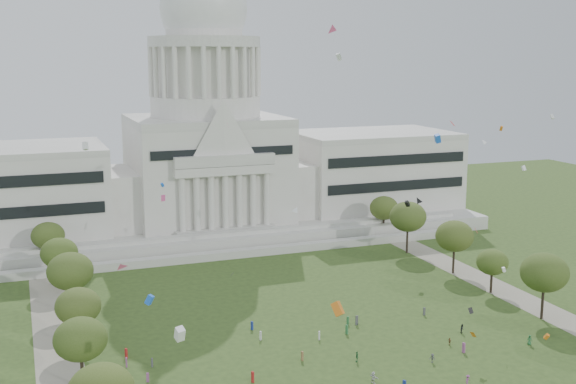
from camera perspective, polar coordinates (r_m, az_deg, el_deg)
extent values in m
cube|color=#B9B7AD|center=(220.76, -6.39, -2.43)|extent=(160.00, 60.00, 4.00)
cube|color=#B9B7AD|center=(190.15, -3.93, -4.86)|extent=(130.00, 3.00, 2.00)
cube|color=#B9B7AD|center=(197.18, -4.60, -3.85)|extent=(140.00, 3.00, 5.00)
cube|color=beige|center=(210.94, -21.04, -0.10)|extent=(50.00, 34.00, 22.00)
cube|color=beige|center=(236.48, 6.63, 1.66)|extent=(50.00, 34.00, 22.00)
cube|color=beige|center=(210.98, -13.37, -0.50)|extent=(12.00, 26.00, 16.00)
cube|color=beige|center=(223.88, 0.45, 0.44)|extent=(12.00, 26.00, 16.00)
cube|color=beige|center=(216.73, -6.42, 1.64)|extent=(44.00, 38.00, 28.00)
cube|color=beige|center=(197.12, -5.01, 1.70)|extent=(28.00, 3.00, 2.40)
cube|color=black|center=(193.66, -21.09, -0.42)|extent=(46.00, 0.40, 11.00)
cube|color=black|center=(221.21, 8.67, 1.50)|extent=(46.00, 0.40, 11.00)
cylinder|color=beige|center=(214.52, -6.53, 6.76)|extent=(32.00, 32.00, 6.00)
cylinder|color=beige|center=(214.07, -6.58, 9.43)|extent=(28.00, 28.00, 14.00)
cylinder|color=#B9B7AD|center=(214.04, -6.63, 11.71)|extent=(32.40, 32.40, 3.00)
cylinder|color=beige|center=(214.21, -6.67, 13.18)|extent=(22.00, 22.00, 8.00)
ellipsoid|color=silver|center=(214.42, -6.69, 14.24)|extent=(25.00, 25.00, 26.20)
cube|color=gray|center=(134.23, -17.64, -12.62)|extent=(8.00, 160.00, 0.04)
cube|color=gray|center=(167.31, 17.64, -7.91)|extent=(8.00, 160.00, 0.04)
cylinder|color=black|center=(121.64, -15.94, -13.65)|extent=(0.56, 0.56, 5.47)
ellipsoid|color=#324B18|center=(119.40, -16.08, -11.11)|extent=(8.42, 8.42, 6.89)
cylinder|color=black|center=(154.85, 19.46, -8.34)|extent=(0.56, 0.56, 6.20)
ellipsoid|color=#324A18|center=(152.90, 19.61, -6.01)|extent=(9.55, 9.55, 7.82)
cylinder|color=black|center=(137.04, -16.13, -10.86)|extent=(0.56, 0.56, 5.27)
ellipsoid|color=#3A4A1C|center=(135.12, -16.26, -8.65)|extent=(8.12, 8.12, 6.65)
cylinder|color=black|center=(167.88, 15.76, -6.93)|extent=(0.56, 0.56, 4.56)
ellipsoid|color=#38521A|center=(166.51, 15.85, -5.35)|extent=(7.01, 7.01, 5.74)
cylinder|color=black|center=(154.29, -16.70, -8.28)|extent=(0.56, 0.56, 6.03)
ellipsoid|color=#35491A|center=(152.37, -16.83, -6.00)|extent=(9.29, 9.29, 7.60)
cylinder|color=black|center=(180.03, 12.94, -5.36)|extent=(0.56, 0.56, 5.97)
ellipsoid|color=#3D4D1B|center=(178.40, 13.03, -3.41)|extent=(9.19, 9.19, 7.52)
cylinder|color=black|center=(172.03, -17.52, -6.45)|extent=(0.56, 0.56, 5.41)
ellipsoid|color=#334C18|center=(170.47, -17.63, -4.61)|extent=(8.33, 8.33, 6.81)
cylinder|color=black|center=(195.81, 9.39, -3.86)|extent=(0.56, 0.56, 6.37)
ellipsoid|color=#3A4D1C|center=(194.23, 9.45, -1.93)|extent=(9.82, 9.82, 8.03)
cylinder|color=black|center=(189.41, -18.34, -4.94)|extent=(0.56, 0.56, 5.32)
ellipsoid|color=#324617|center=(188.01, -18.44, -3.29)|extent=(8.19, 8.19, 6.70)
cylinder|color=black|center=(212.28, 7.56, -2.79)|extent=(0.56, 0.56, 5.47)
ellipsoid|color=#3A4B19|center=(211.00, 7.60, -1.26)|extent=(8.42, 8.42, 6.89)
imported|color=#33723F|center=(141.61, 18.54, -11.02)|extent=(1.09, 1.04, 1.88)
imported|color=#26262B|center=(143.74, 13.61, -10.45)|extent=(0.99, 0.95, 1.75)
imported|color=#4C4C51|center=(129.84, 11.34, -12.75)|extent=(1.09, 1.14, 1.62)
imported|color=#33723F|center=(128.23, 5.47, -12.82)|extent=(0.98, 1.26, 1.91)
imported|color=silver|center=(120.96, 6.75, -14.35)|extent=(1.30, 1.93, 1.94)
imported|color=#994C8C|center=(123.07, 14.02, -14.21)|extent=(1.24, 1.06, 1.71)
imported|color=olive|center=(137.74, 12.66, -11.44)|extent=(0.68, 0.93, 1.42)
cube|color=#4C4C51|center=(151.36, 10.71, -9.25)|extent=(0.46, 0.31, 1.64)
cube|color=#994C8C|center=(128.74, -12.64, -13.01)|extent=(0.33, 0.47, 1.66)
cube|color=navy|center=(141.48, -2.86, -10.50)|extent=(0.46, 0.53, 1.72)
cube|color=#B21E1E|center=(132.09, -12.67, -12.34)|extent=(0.46, 0.56, 1.82)
cube|color=#4C4C51|center=(144.34, 5.45, -10.06)|extent=(0.55, 0.39, 1.88)
cube|color=#33723F|center=(139.75, 4.67, -10.78)|extent=(0.44, 0.55, 1.83)
cube|color=#994C8C|center=(134.91, 13.71, -11.87)|extent=(0.46, 0.57, 1.87)
cube|color=silver|center=(136.83, -2.18, -11.27)|extent=(0.50, 0.51, 1.68)
cube|color=#B21E1E|center=(120.58, -2.81, -14.40)|extent=(0.41, 0.54, 1.83)
cube|color=silver|center=(136.87, 2.48, -11.26)|extent=(0.37, 0.50, 1.68)
cube|color=#33723F|center=(144.53, 4.74, -10.08)|extent=(0.46, 0.50, 1.61)
cube|color=olive|center=(128.17, 1.13, -12.83)|extent=(0.32, 0.47, 1.70)
cube|color=#994C8C|center=(122.75, -11.03, -14.19)|extent=(0.47, 0.37, 1.57)
cube|color=#4C4C51|center=(127.97, -10.70, -13.10)|extent=(0.29, 0.43, 1.57)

